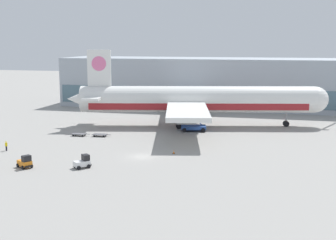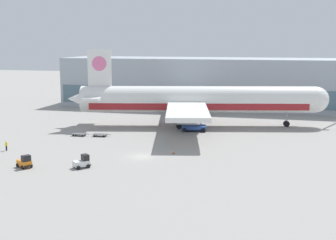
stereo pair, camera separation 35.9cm
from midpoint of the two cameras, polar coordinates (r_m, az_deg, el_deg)
name	(u,v)px [view 1 (the left image)]	position (r m, az deg, el deg)	size (l,w,h in m)	color
ground_plane	(142,157)	(77.62, -3.34, -4.49)	(400.00, 400.00, 0.00)	gray
terminal_building	(218,83)	(135.08, 6.02, 4.52)	(90.00, 18.20, 14.00)	#9EA8B2
airplane_main	(194,100)	(104.11, 3.11, 2.41)	(57.33, 48.60, 17.00)	white
scissor_lift_loader	(194,123)	(99.10, 3.03, -0.32)	(5.72, 4.31, 4.61)	#284C99
baggage_tug_foreground	(83,162)	(71.86, -10.48, -5.08)	(2.70, 2.76, 2.00)	silver
baggage_tug_mid	(25,162)	(73.94, -17.16, -4.93)	(2.82, 2.57, 2.00)	orange
baggage_dolly_lead	(79,134)	(95.83, -10.90, -1.69)	(3.73, 1.60, 0.48)	#56565B
baggage_dolly_second	(100,135)	(94.58, -8.40, -1.77)	(3.73, 1.60, 0.48)	#56565B
ground_crew_far	(6,145)	(86.19, -19.23, -2.91)	(0.55, 0.31, 1.71)	black
traffic_cone_near	(174,152)	(79.50, 0.58, -3.91)	(0.40, 0.40, 0.63)	black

